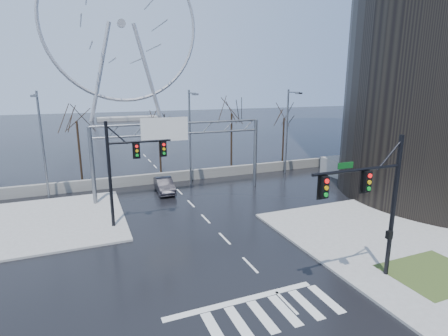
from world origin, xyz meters
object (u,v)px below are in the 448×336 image
ferris_wheel (122,30)px  car (164,185)px  signal_mast_far (125,164)px  signal_mast_near (376,197)px  sign_gantry (177,143)px

ferris_wheel → car: size_ratio=11.42×
ferris_wheel → car: ferris_wheel is taller
signal_mast_far → ferris_wheel: 89.30m
signal_mast_near → signal_mast_far: (-11.01, 13.00, -0.04)m
signal_mast_far → car: (4.45, 7.38, -4.10)m
ferris_wheel → sign_gantry: bearing=-93.8°
signal_mast_far → car: bearing=58.9°
signal_mast_near → car: bearing=107.9°
signal_mast_far → ferris_wheel: ferris_wheel is taller
ferris_wheel → car: 82.91m
signal_mast_near → signal_mast_far: same height
signal_mast_near → car: 21.81m
sign_gantry → car: size_ratio=3.67×
ferris_wheel → signal_mast_near: bearing=-89.9°
signal_mast_near → ferris_wheel: 101.29m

